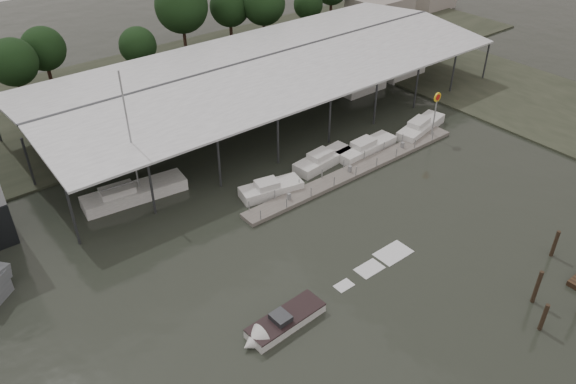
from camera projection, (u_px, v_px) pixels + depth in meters
ground at (309, 287)px, 44.09m from camera, size 200.00×200.00×0.00m
land_strip_far at (95, 106)px, 71.22m from camera, size 140.00×30.00×0.30m
land_strip_east at (520, 96)px, 73.81m from camera, size 20.00×60.00×0.30m
covered_boat_shed at (267, 61)px, 67.59m from camera, size 58.24×24.00×6.96m
floating_dock at (356, 170)px, 58.21m from camera, size 28.00×2.00×1.40m
shell_fuel_sign at (436, 106)px, 62.34m from camera, size 1.10×0.18×5.55m
distant_commercial_buildings at (396, 5)px, 102.56m from camera, size 22.00×8.00×4.00m
white_sailboat at (133, 193)px, 53.86m from camera, size 10.16×3.77×13.12m
speedboat_underway at (280, 324)px, 40.35m from camera, size 17.89×2.98×2.00m
moored_cruiser_0 at (271, 189)px, 54.56m from camera, size 6.47×3.43×1.70m
moored_cruiser_1 at (323, 159)px, 59.21m from camera, size 7.40×2.97×1.70m
moored_cruiser_2 at (366, 148)px, 61.28m from camera, size 7.78×2.61×1.70m
moored_cruiser_3 at (420, 127)px, 65.39m from camera, size 8.11×3.80×1.70m
horizon_tree_line at (214, 13)px, 83.74m from camera, size 68.66×10.46×11.59m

